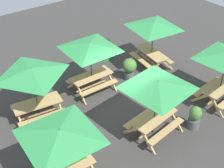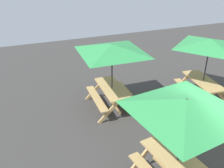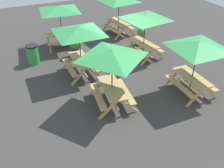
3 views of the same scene
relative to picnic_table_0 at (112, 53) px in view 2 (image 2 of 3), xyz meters
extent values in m
cube|color=tan|center=(0.00, 0.00, -1.25)|extent=(1.82, 0.76, 0.05)
cube|color=tan|center=(-0.02, -0.55, -1.54)|extent=(1.81, 0.32, 0.04)
cube|color=tan|center=(0.02, 0.55, -1.54)|extent=(1.81, 0.32, 0.04)
cube|color=tan|center=(-0.79, -0.34, -1.62)|extent=(0.09, 0.80, 0.81)
cube|color=tan|center=(-0.77, 0.39, -1.62)|extent=(0.09, 0.80, 0.81)
cube|color=tan|center=(0.77, -0.39, -1.62)|extent=(0.09, 0.80, 0.81)
cube|color=tan|center=(0.79, 0.34, -1.62)|extent=(0.09, 0.80, 0.81)
cube|color=tan|center=(0.00, 0.00, -1.77)|extent=(1.56, 0.12, 0.06)
cylinder|color=#2D2D33|center=(0.00, 0.00, -0.84)|extent=(0.04, 0.04, 2.30)
pyramid|color=green|center=(0.00, 0.00, 0.17)|extent=(2.83, 2.83, 0.28)
cube|color=tan|center=(0.69, 3.27, -1.25)|extent=(1.88, 0.94, 0.05)
cube|color=tan|center=(0.61, 2.73, -1.54)|extent=(1.82, 0.51, 0.04)
cube|color=tan|center=(0.76, 3.81, -1.54)|extent=(1.82, 0.51, 0.04)
cube|color=tan|center=(-0.14, 3.02, -1.62)|extent=(0.17, 0.80, 0.81)
cube|color=tan|center=(-0.04, 3.74, -1.62)|extent=(0.17, 0.80, 0.81)
cube|color=tan|center=(1.41, 2.80, -1.62)|extent=(0.17, 0.80, 0.81)
cube|color=tan|center=(1.51, 3.52, -1.62)|extent=(0.17, 0.80, 0.81)
cube|color=tan|center=(0.69, 3.27, -1.77)|extent=(1.55, 0.28, 0.06)
cylinder|color=#2D2D33|center=(0.69, 3.27, -0.84)|extent=(0.04, 0.04, 2.30)
pyramid|color=green|center=(0.69, 3.27, 0.17)|extent=(2.26, 2.26, 0.28)
cube|color=tan|center=(3.67, 0.07, -1.25)|extent=(1.88, 0.93, 0.05)
cube|color=tan|center=(3.60, 0.61, -1.54)|extent=(1.82, 0.49, 0.04)
cube|color=tan|center=(2.95, -0.39, -1.62)|extent=(0.16, 0.80, 0.81)
cube|color=tan|center=(2.85, 0.33, -1.62)|extent=(0.16, 0.80, 0.81)
cylinder|color=#2D2D33|center=(3.67, 0.07, -0.84)|extent=(0.04, 0.04, 2.30)
pyramid|color=green|center=(3.67, 0.07, 0.17)|extent=(2.80, 2.80, 0.28)
camera|label=1|loc=(-2.48, -5.69, 6.10)|focal=50.00mm
camera|label=2|loc=(6.95, -2.77, 2.70)|focal=40.00mm
camera|label=3|loc=(-6.40, 6.57, 4.08)|focal=40.00mm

